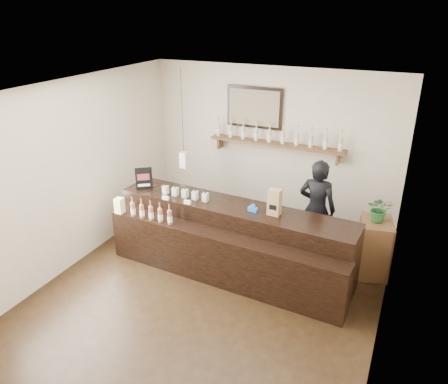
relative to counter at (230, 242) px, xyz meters
name	(u,v)px	position (x,y,z in m)	size (l,w,h in m)	color
ground	(212,289)	(-0.03, -0.57, -0.48)	(5.00, 5.00, 0.00)	black
room_shell	(210,178)	(-0.03, -0.57, 1.22)	(5.00, 5.00, 5.00)	beige
back_wall_decor	(262,128)	(-0.19, 1.81, 1.28)	(2.66, 0.96, 1.69)	brown
counter	(230,242)	(0.00, 0.00, 0.00)	(3.69, 1.21, 1.19)	black
promo_sign	(144,179)	(-1.52, 0.10, 0.73)	(0.22, 0.17, 0.37)	black
paper_bag	(274,202)	(0.63, 0.09, 0.73)	(0.18, 0.14, 0.38)	#9B7C4B
tape_dispenser	(253,209)	(0.33, 0.06, 0.59)	(0.14, 0.07, 0.12)	blue
side_cabinet	(374,247)	(1.97, 0.81, -0.05)	(0.55, 0.67, 0.87)	brown
potted_plant	(380,209)	(1.97, 0.81, 0.58)	(0.35, 0.30, 0.38)	#245A28
shopkeeper	(317,203)	(1.05, 0.98, 0.43)	(0.66, 0.43, 1.82)	black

